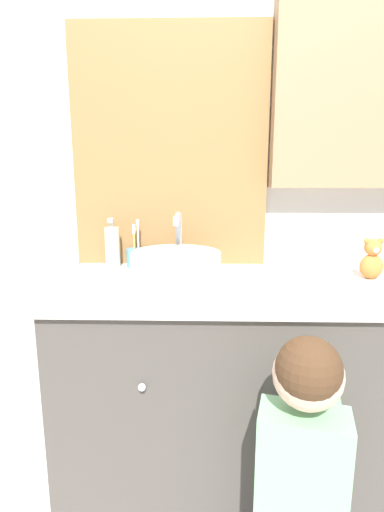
% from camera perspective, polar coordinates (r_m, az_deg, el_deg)
% --- Properties ---
extents(wall_back, '(3.20, 0.18, 2.50)m').
position_cam_1_polar(wall_back, '(1.66, 5.59, 12.38)').
color(wall_back, silver).
rests_on(wall_back, ground_plane).
extents(vanity_counter, '(1.20, 0.58, 0.89)m').
position_cam_1_polar(vanity_counter, '(1.58, 4.95, -19.27)').
color(vanity_counter, '#4C4742').
rests_on(vanity_counter, ground_plane).
extents(sink_basin, '(0.31, 0.36, 0.23)m').
position_cam_1_polar(sink_basin, '(1.38, -2.25, -1.40)').
color(sink_basin, white).
rests_on(sink_basin, vanity_counter).
extents(toothbrush_holder, '(0.08, 0.08, 0.19)m').
position_cam_1_polar(toothbrush_holder, '(1.61, -7.96, -0.04)').
color(toothbrush_holder, '#4C93C6').
rests_on(toothbrush_holder, vanity_counter).
extents(soap_dispenser, '(0.06, 0.06, 0.20)m').
position_cam_1_polar(soap_dispenser, '(1.61, -11.30, 1.33)').
color(soap_dispenser, beige).
rests_on(soap_dispenser, vanity_counter).
extents(child_figure, '(0.30, 0.42, 0.89)m').
position_cam_1_polar(child_figure, '(1.18, 15.49, -27.50)').
color(child_figure, slate).
rests_on(child_figure, ground_plane).
extents(teddy_bear, '(0.08, 0.07, 0.15)m').
position_cam_1_polar(teddy_bear, '(1.55, 24.32, -0.47)').
color(teddy_bear, orange).
rests_on(teddy_bear, vanity_counter).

